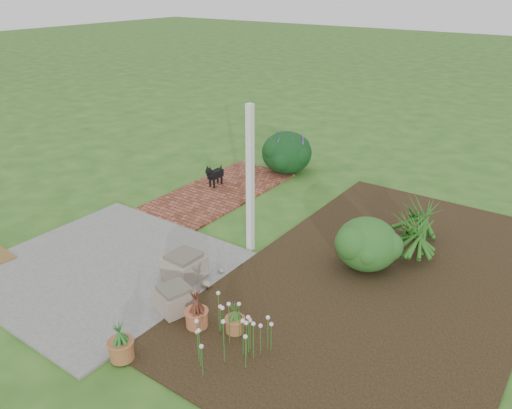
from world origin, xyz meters
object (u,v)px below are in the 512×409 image
Objects in this scene: black_dog at (214,174)px; cream_ceramic_urn at (284,164)px; evergreen_shrub at (367,243)px; stone_trough_near at (175,300)px.

black_dog reaches higher than cream_ceramic_urn.
stone_trough_near is at bearing -122.37° from evergreen_shrub.
black_dog is at bearing -114.77° from cream_ceramic_urn.
cream_ceramic_urn is at bearing 64.67° from black_dog.
evergreen_shrub is (1.64, 2.59, 0.25)m from stone_trough_near.
stone_trough_near is 4.48m from black_dog.
stone_trough_near is 3.08m from evergreen_shrub.
evergreen_shrub reaches higher than black_dog.
cream_ceramic_urn is (-1.69, 5.38, 0.03)m from stone_trough_near.
black_dog is 1.80m from cream_ceramic_urn.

